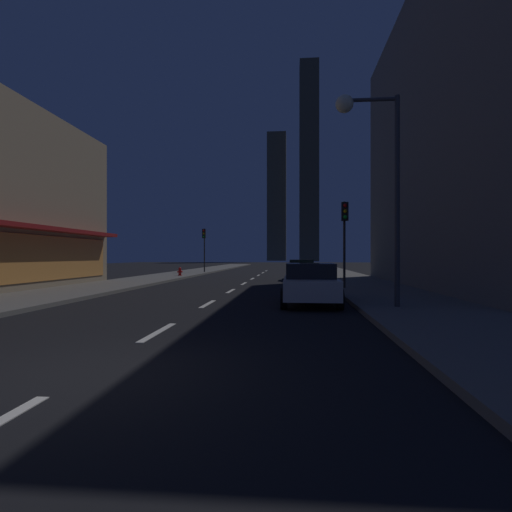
{
  "coord_description": "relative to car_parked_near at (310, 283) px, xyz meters",
  "views": [
    {
      "loc": [
        3.0,
        -5.42,
        1.71
      ],
      "look_at": [
        0.0,
        26.92,
        1.7
      ],
      "focal_mm": 27.88,
      "sensor_mm": 36.0,
      "label": 1
    }
  ],
  "objects": [
    {
      "name": "sidewalk_left",
      "position": [
        -10.6,
        23.33,
        -0.67
      ],
      "size": [
        4.0,
        76.0,
        0.15
      ],
      "primitive_type": "cube",
      "color": "#605E59",
      "rests_on": "ground"
    },
    {
      "name": "skyscraper_distant_tall",
      "position": [
        -6.29,
        127.81,
        21.87
      ],
      "size": [
        6.66,
        7.01,
        45.21
      ],
      "primitive_type": "cube",
      "color": "#4F4B3B",
      "rests_on": "ground"
    },
    {
      "name": "car_parked_far",
      "position": [
        0.0,
        14.24,
        0.0
      ],
      "size": [
        1.98,
        4.24,
        1.45
      ],
      "color": "#1E722D",
      "rests_on": "ground"
    },
    {
      "name": "ground_plane",
      "position": [
        -3.6,
        23.33,
        -0.79
      ],
      "size": [
        78.0,
        136.0,
        0.1
      ],
      "primitive_type": "cube",
      "color": "black"
    },
    {
      "name": "lane_marking_center",
      "position": [
        -3.6,
        10.13,
        -0.73
      ],
      "size": [
        0.16,
        43.8,
        0.01
      ],
      "color": "silver",
      "rests_on": "ground"
    },
    {
      "name": "sidewalk_right",
      "position": [
        3.4,
        23.33,
        -0.67
      ],
      "size": [
        4.0,
        76.0,
        0.15
      ],
      "primitive_type": "cube",
      "color": "#605E59",
      "rests_on": "ground"
    },
    {
      "name": "traffic_light_near_right",
      "position": [
        1.9,
        5.41,
        2.45
      ],
      "size": [
        0.32,
        0.48,
        4.2
      ],
      "color": "#2D2D2D",
      "rests_on": "sidewalk_right"
    },
    {
      "name": "skyscraper_distant_mid",
      "position": [
        4.53,
        112.97,
        30.65
      ],
      "size": [
        5.96,
        7.75,
        62.79
      ],
      "primitive_type": "cube",
      "color": "#413E31",
      "rests_on": "ground"
    },
    {
      "name": "car_parked_near",
      "position": [
        0.0,
        0.0,
        0.0
      ],
      "size": [
        1.98,
        4.24,
        1.45
      ],
      "color": "silver",
      "rests_on": "ground"
    },
    {
      "name": "street_lamp_right",
      "position": [
        1.78,
        -1.53,
        4.33
      ],
      "size": [
        1.96,
        0.56,
        6.58
      ],
      "color": "#38383D",
      "rests_on": "sidewalk_right"
    },
    {
      "name": "traffic_light_far_left",
      "position": [
        -9.1,
        23.45,
        2.45
      ],
      "size": [
        0.32,
        0.48,
        4.2
      ],
      "color": "#2D2D2D",
      "rests_on": "sidewalk_left"
    },
    {
      "name": "fire_hydrant_far_left",
      "position": [
        -9.5,
        16.6,
        -0.29
      ],
      "size": [
        0.42,
        0.3,
        0.65
      ],
      "color": "red",
      "rests_on": "sidewalk_left"
    }
  ]
}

